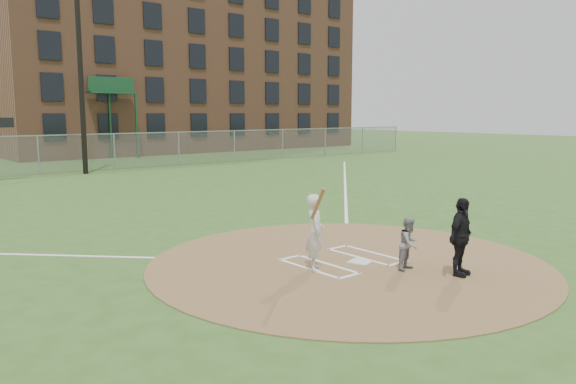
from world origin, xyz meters
TOP-DOWN VIEW (x-y plane):
  - ground at (0.00, 0.00)m, footprint 140.00×140.00m
  - dirt_circle at (0.00, 0.00)m, footprint 8.40×8.40m
  - home_plate at (0.17, -0.20)m, footprint 0.55×0.55m
  - foul_line_first at (9.00, 9.00)m, footprint 17.04×17.04m
  - catcher at (0.54, -1.17)m, footprint 0.59×0.50m
  - umpire at (0.96, -2.07)m, footprint 0.95×0.55m
  - batters_boxes at (0.00, 0.15)m, footprint 2.08×1.88m
  - batter_at_plate at (-0.94, 0.00)m, footprint 0.75×1.03m
  - outfield_fence at (0.00, 22.00)m, footprint 56.08×0.08m
  - brick_warehouse at (16.00, 37.96)m, footprint 30.00×17.17m
  - light_pole at (2.00, 21.00)m, footprint 1.20×0.30m

SIDE VIEW (x-z plane):
  - ground at x=0.00m, z-range 0.00..0.00m
  - foul_line_first at x=9.00m, z-range 0.00..0.01m
  - dirt_circle at x=0.00m, z-range 0.00..0.02m
  - batters_boxes at x=0.00m, z-range 0.02..0.03m
  - home_plate at x=0.17m, z-range 0.02..0.05m
  - catcher at x=0.54m, z-range 0.02..1.08m
  - umpire at x=0.96m, z-range 0.02..1.55m
  - batter_at_plate at x=-0.94m, z-range -0.09..1.69m
  - outfield_fence at x=0.00m, z-range 0.00..2.03m
  - light_pole at x=2.00m, z-range 0.50..12.72m
  - brick_warehouse at x=16.00m, z-range 0.00..15.00m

